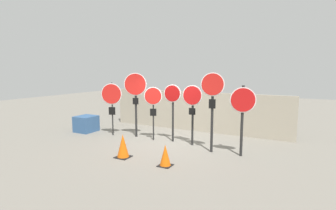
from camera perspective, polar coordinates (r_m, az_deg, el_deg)
The scene contains 12 objects.
ground_plane at distance 9.99m, azimuth 0.62°, elevation -8.29°, with size 40.00×40.00×0.00m, color gray.
fence_back at distance 11.88m, azimuth 5.82°, elevation -1.41°, with size 8.37×0.12×1.77m.
stop_sign_0 at distance 11.11m, azimuth -12.17°, elevation 1.69°, with size 0.83×0.34×2.23m.
stop_sign_1 at distance 10.67m, azimuth -7.09°, elevation 2.71°, with size 0.83×0.42×2.63m.
stop_sign_2 at distance 10.10m, azimuth -3.26°, elevation 0.90°, with size 0.64×0.32×2.10m.
stop_sign_3 at distance 9.89m, azimuth 0.99°, elevation 0.68°, with size 0.67×0.17×2.20m.
stop_sign_4 at distance 9.44m, azimuth 5.33°, elevation 0.38°, with size 0.73×0.16×2.21m.
stop_sign_5 at distance 8.67m, azimuth 9.64°, elevation 1.55°, with size 0.75×0.22×2.66m.
stop_sign_6 at distance 8.50m, azimuth 15.93°, elevation -0.68°, with size 0.78×0.24×2.27m.
traffic_cone_0 at distance 7.64m, azimuth -0.60°, elevation -10.92°, with size 0.38×0.38×0.63m.
traffic_cone_1 at distance 8.45m, azimuth -9.78°, elevation -8.77°, with size 0.45×0.45×0.75m.
storage_crate at distance 12.31m, azimuth -17.39°, elevation -3.92°, with size 0.81×0.86×0.70m.
Camera 1 is at (4.43, -8.53, 2.74)m, focal length 28.00 mm.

